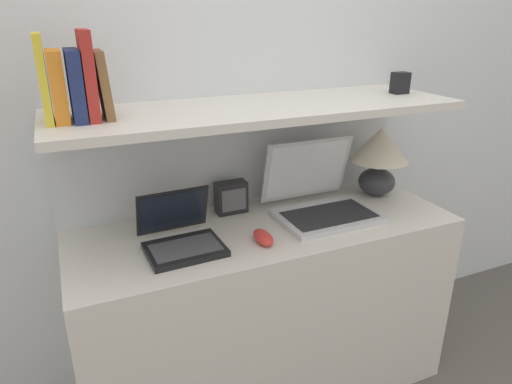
# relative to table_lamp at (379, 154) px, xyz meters

# --- Properties ---
(wall_back) EXTENTS (6.00, 0.05, 2.40)m
(wall_back) POSITION_rel_table_lamp_xyz_m (-0.56, 0.22, 0.27)
(wall_back) COLOR silver
(wall_back) RESTS_ON ground_plane
(desk) EXTENTS (1.43, 0.51, 0.75)m
(desk) POSITION_rel_table_lamp_xyz_m (-0.56, -0.10, -0.56)
(desk) COLOR silver
(desk) RESTS_ON ground_plane
(back_riser) EXTENTS (1.43, 0.04, 1.16)m
(back_riser) POSITION_rel_table_lamp_xyz_m (-0.56, 0.17, -0.35)
(back_riser) COLOR silver
(back_riser) RESTS_ON ground_plane
(shelf) EXTENTS (1.43, 0.46, 0.03)m
(shelf) POSITION_rel_table_lamp_xyz_m (-0.56, -0.04, 0.24)
(shelf) COLOR silver
(shelf) RESTS_ON back_riser
(table_lamp) EXTENTS (0.24, 0.24, 0.29)m
(table_lamp) POSITION_rel_table_lamp_xyz_m (0.00, 0.00, 0.00)
(table_lamp) COLOR #2D2D33
(table_lamp) RESTS_ON desk
(laptop_large) EXTENTS (0.38, 0.34, 0.28)m
(laptop_large) POSITION_rel_table_lamp_xyz_m (-0.33, -0.08, -0.12)
(laptop_large) COLOR silver
(laptop_large) RESTS_ON desk
(laptop_small) EXTENTS (0.26, 0.26, 0.18)m
(laptop_small) POSITION_rel_table_lamp_xyz_m (-0.90, -0.13, -0.14)
(laptop_small) COLOR black
(laptop_small) RESTS_ON desk
(computer_mouse) EXTENTS (0.06, 0.12, 0.04)m
(computer_mouse) POSITION_rel_table_lamp_xyz_m (-0.63, -0.21, -0.16)
(computer_mouse) COLOR red
(computer_mouse) RESTS_ON desk
(router_box) EXTENTS (0.12, 0.06, 0.12)m
(router_box) POSITION_rel_table_lamp_xyz_m (-0.64, 0.07, -0.12)
(router_box) COLOR black
(router_box) RESTS_ON desk
(book_yellow) EXTENTS (0.02, 0.14, 0.25)m
(book_yellow) POSITION_rel_table_lamp_xyz_m (-1.24, -0.04, 0.38)
(book_yellow) COLOR gold
(book_yellow) RESTS_ON shelf
(book_orange) EXTENTS (0.04, 0.14, 0.20)m
(book_orange) POSITION_rel_table_lamp_xyz_m (-1.20, -0.04, 0.35)
(book_orange) COLOR orange
(book_orange) RESTS_ON shelf
(book_navy) EXTENTS (0.04, 0.17, 0.20)m
(book_navy) POSITION_rel_table_lamp_xyz_m (-1.15, -0.04, 0.35)
(book_navy) COLOR navy
(book_navy) RESTS_ON shelf
(book_red) EXTENTS (0.03, 0.16, 0.25)m
(book_red) POSITION_rel_table_lamp_xyz_m (-1.11, -0.04, 0.38)
(book_red) COLOR #A82823
(book_red) RESTS_ON shelf
(book_brown) EXTENTS (0.04, 0.14, 0.20)m
(book_brown) POSITION_rel_table_lamp_xyz_m (-1.08, -0.04, 0.35)
(book_brown) COLOR brown
(book_brown) RESTS_ON shelf
(shelf_gadget) EXTENTS (0.06, 0.05, 0.08)m
(shelf_gadget) POSITION_rel_table_lamp_xyz_m (0.04, -0.04, 0.29)
(shelf_gadget) COLOR black
(shelf_gadget) RESTS_ON shelf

